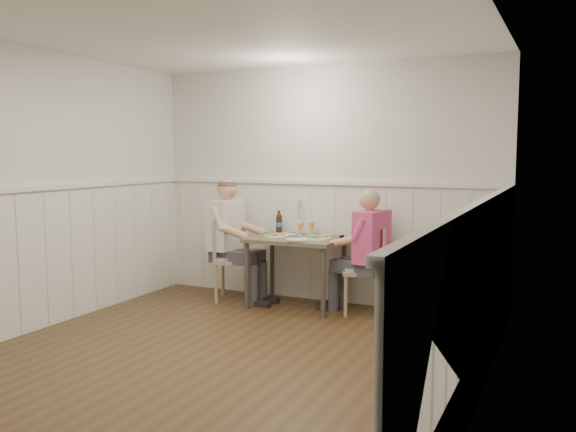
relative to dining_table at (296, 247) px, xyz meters
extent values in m
plane|color=#442F1C|center=(0.14, -1.84, -0.65)|extent=(4.50, 4.50, 0.00)
cube|color=silver|center=(0.14, 0.41, 0.65)|extent=(4.00, 0.04, 2.60)
cube|color=silver|center=(-1.86, -1.84, 0.65)|extent=(0.04, 4.50, 2.60)
cube|color=silver|center=(2.14, -1.84, 0.65)|extent=(0.04, 4.50, 2.60)
cube|color=white|center=(0.14, -1.84, 1.94)|extent=(4.00, 4.50, 0.02)
cube|color=silver|center=(0.14, 0.39, 0.00)|extent=(3.98, 0.03, 1.30)
cube|color=silver|center=(-1.84, -1.84, 0.00)|extent=(0.03, 4.48, 1.30)
cube|color=silver|center=(2.13, -1.84, 0.00)|extent=(0.03, 4.48, 1.30)
cube|color=silver|center=(0.14, 0.38, 0.67)|extent=(3.98, 0.06, 0.04)
cube|color=silver|center=(-1.83, -1.84, 0.67)|extent=(0.06, 4.48, 0.04)
cube|color=silver|center=(2.11, -1.84, 0.67)|extent=(0.06, 4.48, 0.04)
cube|color=#4E432F|center=(0.00, 0.00, 0.08)|extent=(0.97, 0.70, 0.04)
cylinder|color=#3F3833|center=(-0.44, -0.30, -0.30)|extent=(0.05, 0.05, 0.71)
cylinder|color=#3F3833|center=(-0.44, 0.30, -0.30)|extent=(0.05, 0.05, 0.71)
cylinder|color=#3F3833|center=(0.44, -0.30, -0.30)|extent=(0.05, 0.05, 0.71)
cylinder|color=#3F3833|center=(0.44, 0.30, -0.30)|extent=(0.05, 0.05, 0.71)
cube|color=tan|center=(0.73, 0.08, -0.22)|extent=(0.55, 0.55, 0.04)
cube|color=#646EAB|center=(0.73, 0.08, -0.18)|extent=(0.50, 0.50, 0.03)
cube|color=tan|center=(0.90, 0.15, 0.02)|extent=(0.18, 0.41, 0.44)
cylinder|color=tan|center=(0.96, -0.03, -0.45)|extent=(0.04, 0.04, 0.41)
cylinder|color=tan|center=(0.62, -0.16, -0.45)|extent=(0.04, 0.04, 0.41)
cylinder|color=tan|center=(0.83, 0.31, -0.45)|extent=(0.04, 0.04, 0.41)
cylinder|color=tan|center=(0.49, 0.18, -0.45)|extent=(0.04, 0.04, 0.41)
cube|color=tan|center=(-0.73, -0.02, -0.20)|extent=(0.57, 0.57, 0.04)
cube|color=#646EAB|center=(-0.73, -0.02, -0.16)|extent=(0.51, 0.51, 0.03)
cube|color=tan|center=(-0.92, -0.09, 0.05)|extent=(0.18, 0.43, 0.46)
cylinder|color=tan|center=(-0.97, 0.09, -0.44)|extent=(0.04, 0.04, 0.43)
cylinder|color=tan|center=(-0.61, 0.22, -0.44)|extent=(0.04, 0.04, 0.43)
cylinder|color=tan|center=(-0.84, -0.26, -0.44)|extent=(0.04, 0.04, 0.43)
cylinder|color=tan|center=(-0.48, -0.13, -0.44)|extent=(0.04, 0.04, 0.43)
cube|color=#3F3F47|center=(0.82, 0.01, -0.44)|extent=(0.48, 0.45, 0.43)
cube|color=#3F3F47|center=(0.63, 0.05, -0.17)|extent=(0.46, 0.41, 0.12)
cube|color=#CA488D|center=(0.82, 0.01, 0.15)|extent=(0.30, 0.46, 0.53)
sphere|color=tan|center=(0.82, 0.01, 0.53)|extent=(0.21, 0.21, 0.21)
sphere|color=#A5A5A0|center=(0.82, 0.01, 0.56)|extent=(0.20, 0.20, 0.20)
cube|color=black|center=(0.48, 0.07, 0.16)|extent=(0.03, 0.07, 0.12)
cube|color=#3F3F47|center=(-0.82, -0.05, -0.43)|extent=(0.46, 0.42, 0.45)
cube|color=#3F3F47|center=(-0.62, -0.06, -0.14)|extent=(0.43, 0.38, 0.13)
cube|color=beige|center=(-0.82, -0.05, 0.20)|extent=(0.26, 0.45, 0.55)
sphere|color=tan|center=(-0.82, -0.05, 0.60)|extent=(0.22, 0.22, 0.22)
sphere|color=#4C3828|center=(-0.82, -0.05, 0.63)|extent=(0.21, 0.21, 0.21)
cylinder|color=white|center=(0.25, -0.01, 0.11)|extent=(0.30, 0.30, 0.02)
ellipsoid|color=#3F722D|center=(0.21, -0.04, 0.15)|extent=(0.15, 0.12, 0.06)
sphere|color=tan|center=(0.32, 0.00, 0.14)|extent=(0.04, 0.04, 0.04)
cube|color=#985D58|center=(0.27, 0.06, 0.12)|extent=(0.09, 0.06, 0.01)
cylinder|color=white|center=(0.33, 0.06, 0.13)|extent=(0.06, 0.06, 0.03)
cylinder|color=white|center=(-0.22, -0.03, 0.11)|extent=(0.25, 0.25, 0.02)
ellipsoid|color=#3F722D|center=(-0.26, -0.06, 0.14)|extent=(0.12, 0.10, 0.05)
sphere|color=tan|center=(-0.17, -0.02, 0.13)|extent=(0.03, 0.03, 0.03)
cylinder|color=silver|center=(0.07, 0.26, 0.10)|extent=(0.06, 0.06, 0.01)
cylinder|color=silver|center=(0.07, 0.26, 0.14)|extent=(0.01, 0.01, 0.07)
cone|color=gold|center=(0.07, 0.26, 0.20)|extent=(0.07, 0.07, 0.06)
cylinder|color=silver|center=(0.07, 0.26, 0.25)|extent=(0.07, 0.07, 0.03)
cylinder|color=silver|center=(-0.01, 0.13, 0.10)|extent=(0.06, 0.06, 0.01)
cylinder|color=silver|center=(-0.01, 0.13, 0.14)|extent=(0.01, 0.01, 0.07)
cone|color=gold|center=(-0.01, 0.13, 0.20)|extent=(0.07, 0.07, 0.07)
cylinder|color=silver|center=(-0.01, 0.13, 0.25)|extent=(0.07, 0.07, 0.03)
cylinder|color=#301B08|center=(-0.33, 0.26, 0.19)|extent=(0.07, 0.07, 0.18)
cone|color=#301B08|center=(-0.33, 0.26, 0.30)|extent=(0.07, 0.07, 0.04)
cylinder|color=#301B08|center=(-0.33, 0.26, 0.34)|extent=(0.03, 0.03, 0.03)
cylinder|color=#3262A2|center=(-0.33, 0.26, 0.20)|extent=(0.07, 0.07, 0.05)
cylinder|color=white|center=(0.15, -0.31, 0.12)|extent=(0.20, 0.12, 0.04)
cylinder|color=silver|center=(-0.12, 0.31, 0.14)|extent=(0.05, 0.05, 0.08)
cylinder|color=tan|center=(-0.12, 0.31, 0.28)|extent=(0.02, 0.02, 0.27)
cone|color=tan|center=(-0.12, 0.31, 0.45)|extent=(0.04, 0.04, 0.09)
cube|color=#646EAB|center=(-0.23, 0.17, 0.10)|extent=(0.35, 0.31, 0.01)
camera|label=1|loc=(2.65, -5.86, 1.00)|focal=38.00mm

